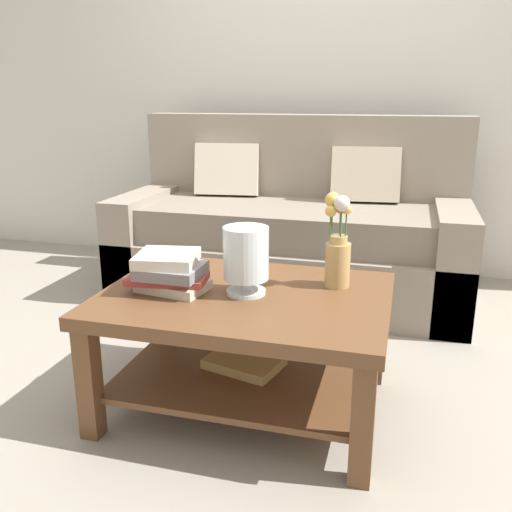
{
  "coord_description": "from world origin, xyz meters",
  "views": [
    {
      "loc": [
        0.55,
        -2.2,
        1.18
      ],
      "look_at": [
        -0.01,
        -0.21,
        0.57
      ],
      "focal_mm": 38.7,
      "sensor_mm": 36.0,
      "label": 1
    }
  ],
  "objects_px": {
    "glass_hurricane_vase": "(246,256)",
    "flower_pitcher": "(338,248)",
    "book_stack_main": "(170,272)",
    "coffee_table": "(245,325)",
    "couch": "(292,234)"
  },
  "relations": [
    {
      "from": "coffee_table",
      "to": "book_stack_main",
      "type": "distance_m",
      "value": 0.35
    },
    {
      "from": "glass_hurricane_vase",
      "to": "book_stack_main",
      "type": "bearing_deg",
      "value": -171.35
    },
    {
      "from": "book_stack_main",
      "to": "couch",
      "type": "bearing_deg",
      "value": 82.71
    },
    {
      "from": "book_stack_main",
      "to": "flower_pitcher",
      "type": "bearing_deg",
      "value": 19.9
    },
    {
      "from": "flower_pitcher",
      "to": "coffee_table",
      "type": "bearing_deg",
      "value": -152.48
    },
    {
      "from": "coffee_table",
      "to": "glass_hurricane_vase",
      "type": "relative_size",
      "value": 4.18
    },
    {
      "from": "glass_hurricane_vase",
      "to": "coffee_table",
      "type": "bearing_deg",
      "value": 124.78
    },
    {
      "from": "couch",
      "to": "flower_pitcher",
      "type": "xyz_separation_m",
      "value": [
        0.42,
        -1.18,
        0.26
      ]
    },
    {
      "from": "book_stack_main",
      "to": "glass_hurricane_vase",
      "type": "bearing_deg",
      "value": 8.65
    },
    {
      "from": "couch",
      "to": "flower_pitcher",
      "type": "relative_size",
      "value": 5.61
    },
    {
      "from": "glass_hurricane_vase",
      "to": "flower_pitcher",
      "type": "relative_size",
      "value": 0.7
    },
    {
      "from": "book_stack_main",
      "to": "flower_pitcher",
      "type": "relative_size",
      "value": 0.86
    },
    {
      "from": "coffee_table",
      "to": "flower_pitcher",
      "type": "height_order",
      "value": "flower_pitcher"
    },
    {
      "from": "coffee_table",
      "to": "flower_pitcher",
      "type": "xyz_separation_m",
      "value": [
        0.32,
        0.16,
        0.28
      ]
    },
    {
      "from": "glass_hurricane_vase",
      "to": "flower_pitcher",
      "type": "xyz_separation_m",
      "value": [
        0.31,
        0.17,
        0.01
      ]
    }
  ]
}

